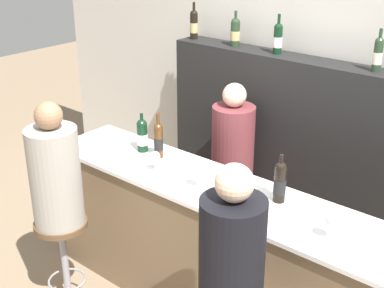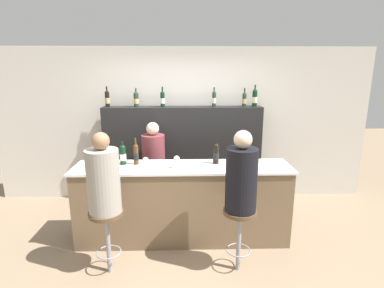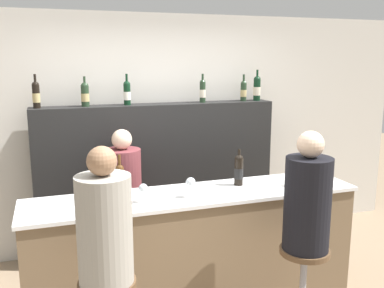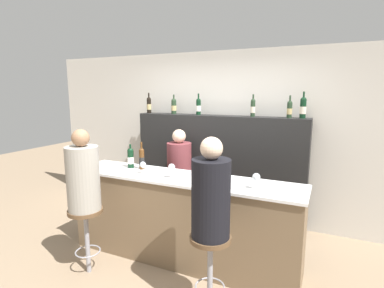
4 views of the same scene
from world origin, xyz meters
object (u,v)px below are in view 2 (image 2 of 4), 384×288
Objects in this scene: wine_bottle_backbar_5 at (255,98)px; bar_stool_right at (239,224)px; wine_glass_1 at (177,159)px; bartender at (154,172)px; wine_bottle_backbar_2 at (163,99)px; wine_bottle_backbar_3 at (214,99)px; wine_bottle_counter_2 at (216,153)px; wine_bottle_counter_0 at (123,155)px; wine_glass_2 at (253,158)px; bar_stool_left at (107,225)px; wine_bottle_backbar_0 at (107,99)px; wine_glass_0 at (146,160)px; guest_seated_left at (103,179)px; wine_bottle_backbar_1 at (136,99)px; wine_bottle_backbar_4 at (244,99)px; guest_seated_right at (241,177)px; wine_bottle_counter_1 at (136,154)px.

wine_bottle_backbar_5 is 0.47× the size of bar_stool_right.
bartender is (-0.38, 0.93, -0.49)m from wine_glass_1.
wine_bottle_backbar_2 is 0.83m from wine_bottle_backbar_3.
wine_bottle_backbar_2 is 1.95× the size of wine_glass_1.
wine_bottle_counter_0 is at bearing 180.00° from wine_bottle_counter_2.
bar_stool_left is at bearing -161.37° from wine_glass_2.
wine_bottle_backbar_0 is at bearing 180.00° from wine_bottle_backbar_3.
wine_bottle_backbar_2 is 2.44m from bar_stool_right.
guest_seated_left reaches higher than wine_glass_0.
wine_bottle_backbar_2 reaches higher than wine_bottle_backbar_1.
wine_bottle_backbar_5 is (1.92, -0.00, 0.02)m from wine_bottle_backbar_1.
wine_bottle_backbar_1 is 1.61m from wine_glass_1.
wine_bottle_backbar_4 is 1.83× the size of wine_glass_1.
bartender is (-1.63, -0.39, -1.12)m from wine_bottle_backbar_5.
wine_bottle_backbar_4 is (0.49, 0.00, -0.01)m from wine_bottle_backbar_3.
wine_bottle_backbar_1 is (-1.18, 1.13, 0.60)m from wine_bottle_counter_2.
wine_bottle_backbar_1 is at bearing 140.98° from wine_glass_2.
wine_bottle_backbar_3 is 1.57m from wine_glass_1.
wine_bottle_backbar_3 is (0.83, -0.00, 0.00)m from wine_bottle_backbar_2.
wine_bottle_backbar_2 is at bearing 0.00° from wine_bottle_backbar_0.
wine_bottle_backbar_1 is at bearing 125.89° from bar_stool_right.
wine_bottle_backbar_0 reaches higher than guest_seated_left.
bartender is at bearing 76.23° from bar_stool_left.
wine_bottle_counter_2 is at bearing -43.77° from wine_bottle_backbar_1.
guest_seated_left is (-0.00, 0.00, 0.54)m from bar_stool_left.
wine_glass_1 is at bearing -67.58° from bartender.
wine_bottle_backbar_0 is 2.05m from guest_seated_left.
guest_seated_right is at bearing -106.10° from wine_bottle_backbar_5.
wine_bottle_counter_1 reaches higher than wine_bottle_counter_0.
wine_bottle_backbar_0 reaches higher than wine_glass_0.
wine_bottle_backbar_2 reaches higher than wine_bottle_counter_2.
wine_bottle_backbar_4 is at bearing 46.01° from bar_stool_left.
wine_glass_0 is 0.20× the size of bar_stool_right.
wine_glass_2 is 0.23× the size of bar_stool_left.
bartender is (0.37, 1.51, -0.45)m from guest_seated_left.
bartender is at bearing 90.01° from wine_glass_0.
wine_glass_1 is at bearing 0.00° from wine_glass_0.
wine_bottle_backbar_4 is at bearing 50.77° from wine_glass_1.
wine_bottle_backbar_2 is (-0.76, 1.13, 0.60)m from wine_bottle_counter_2.
wine_glass_0 is 1.23m from guest_seated_right.
bar_stool_right is at bearing -45.95° from wine_bottle_backbar_0.
bar_stool_left is (0.38, -1.90, -1.20)m from wine_bottle_backbar_0.
wine_bottle_backbar_5 is 2.08m from guest_seated_right.
wine_bottle_counter_2 is 1.29m from wine_bottle_backbar_3.
bar_stool_left is at bearing -104.86° from wine_bottle_backbar_2.
wine_bottle_backbar_0 is 2.55m from wine_glass_2.
wine_bottle_backbar_3 is 2.41m from guest_seated_left.
wine_bottle_backbar_3 is at bearing -180.00° from wine_bottle_backbar_5.
wine_glass_2 is 0.23× the size of bar_stool_right.
wine_glass_0 is at bearing 57.34° from bar_stool_left.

